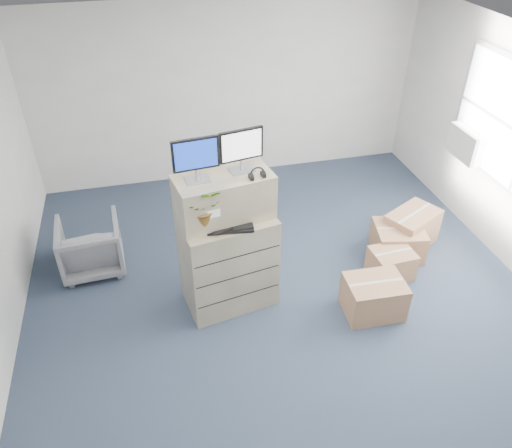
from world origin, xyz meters
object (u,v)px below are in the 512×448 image
object	(u,v)px
monitor_right	(241,148)
keyboard	(230,228)
monitor_left	(196,157)
office_chair	(90,244)
filing_cabinet_lower	(228,262)
water_bottle	(230,204)
potted_plant	(203,211)

from	to	relation	value
monitor_right	keyboard	distance (m)	0.83
monitor_left	keyboard	world-z (taller)	monitor_left
monitor_right	office_chair	size ratio (longest dim) A/B	0.61
monitor_right	filing_cabinet_lower	bearing A→B (deg)	-160.47
filing_cabinet_lower	monitor_right	distance (m)	1.37
filing_cabinet_lower	office_chair	xyz separation A→B (m)	(-1.58, 0.99, -0.20)
water_bottle	potted_plant	size ratio (longest dim) A/B	0.69
filing_cabinet_lower	keyboard	xyz separation A→B (m)	(0.00, -0.17, 0.60)
water_bottle	filing_cabinet_lower	bearing A→B (deg)	-136.84
filing_cabinet_lower	office_chair	size ratio (longest dim) A/B	1.53
keyboard	potted_plant	xyz separation A→B (m)	(-0.26, 0.03, 0.23)
monitor_right	potted_plant	bearing A→B (deg)	-161.47
filing_cabinet_lower	potted_plant	distance (m)	0.88
monitor_left	potted_plant	size ratio (longest dim) A/B	1.03
office_chair	filing_cabinet_lower	bearing A→B (deg)	144.73
monitor_right	keyboard	bearing A→B (deg)	-134.70
monitor_right	keyboard	xyz separation A→B (m)	(-0.20, -0.29, -0.75)
filing_cabinet_lower	office_chair	distance (m)	1.87
filing_cabinet_lower	potted_plant	size ratio (longest dim) A/B	2.56
water_bottle	office_chair	xyz separation A→B (m)	(-1.62, 0.95, -0.95)
filing_cabinet_lower	keyboard	world-z (taller)	keyboard
filing_cabinet_lower	water_bottle	distance (m)	0.75
monitor_left	water_bottle	world-z (taller)	monitor_left
potted_plant	office_chair	size ratio (longest dim) A/B	0.60
filing_cabinet_lower	potted_plant	world-z (taller)	potted_plant
water_bottle	potted_plant	world-z (taller)	potted_plant
potted_plant	filing_cabinet_lower	bearing A→B (deg)	28.48
filing_cabinet_lower	keyboard	bearing A→B (deg)	-99.04
potted_plant	monitor_right	bearing A→B (deg)	29.26
potted_plant	office_chair	xyz separation A→B (m)	(-1.32, 1.13, -1.03)
keyboard	filing_cabinet_lower	bearing A→B (deg)	97.50
keyboard	office_chair	size ratio (longest dim) A/B	0.63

